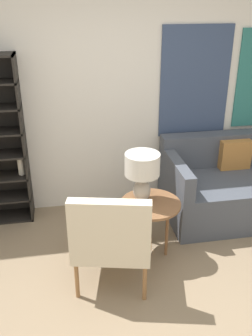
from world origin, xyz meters
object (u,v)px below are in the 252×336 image
object	(u,v)px
couch	(238,186)
table_lamp	(142,170)
side_table	(150,208)
armchair	(112,235)

from	to	relation	value
couch	table_lamp	bearing A→B (deg)	-157.75
side_table	table_lamp	xyz separation A→B (m)	(-0.07, 0.05, 0.37)
side_table	table_lamp	bearing A→B (deg)	143.17
couch	side_table	bearing A→B (deg)	-154.29
armchair	couch	distance (m)	1.89
table_lamp	armchair	bearing A→B (deg)	-127.33
couch	table_lamp	size ratio (longest dim) A/B	3.50
armchair	table_lamp	xyz separation A→B (m)	(0.35, 0.46, 0.35)
side_table	table_lamp	size ratio (longest dim) A/B	1.20
couch	side_table	xyz separation A→B (m)	(-1.18, -0.57, 0.18)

